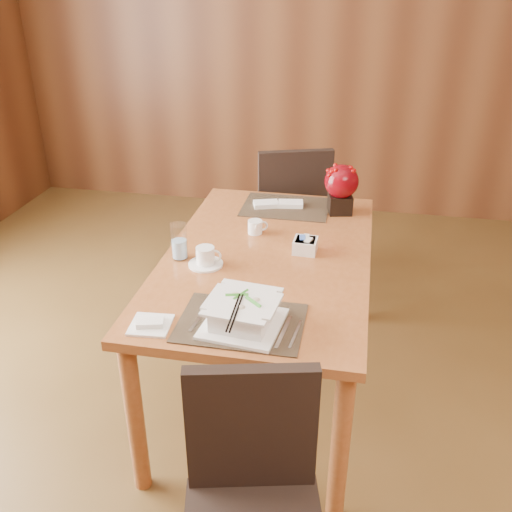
% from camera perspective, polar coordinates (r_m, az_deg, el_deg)
% --- Properties ---
extents(ground, '(6.00, 6.00, 0.00)m').
position_cam_1_polar(ground, '(2.53, -1.54, -21.54)').
color(ground, brown).
rests_on(ground, ground).
extents(back_wall, '(5.00, 0.02, 2.80)m').
position_cam_1_polar(back_wall, '(4.66, 6.75, 21.05)').
color(back_wall, brown).
rests_on(back_wall, ground).
extents(dining_table, '(0.90, 1.50, 0.75)m').
position_cam_1_polar(dining_table, '(2.58, 1.15, -1.75)').
color(dining_table, '#A35B2D').
rests_on(dining_table, ground).
extents(placemat_near, '(0.45, 0.33, 0.01)m').
position_cam_1_polar(placemat_near, '(2.07, -1.50, -6.68)').
color(placemat_near, black).
rests_on(placemat_near, dining_table).
extents(placemat_far, '(0.45, 0.33, 0.01)m').
position_cam_1_polar(placemat_far, '(3.02, 2.99, 4.92)').
color(placemat_far, black).
rests_on(placemat_far, dining_table).
extents(soup_setting, '(0.30, 0.30, 0.11)m').
position_cam_1_polar(soup_setting, '(2.02, -1.33, -5.78)').
color(soup_setting, white).
rests_on(soup_setting, dining_table).
extents(coffee_cup, '(0.15, 0.15, 0.08)m').
position_cam_1_polar(coffee_cup, '(2.44, -5.08, -0.16)').
color(coffee_cup, white).
rests_on(coffee_cup, dining_table).
extents(water_glass, '(0.09, 0.09, 0.16)m').
position_cam_1_polar(water_glass, '(2.48, -7.69, 1.45)').
color(water_glass, white).
rests_on(water_glass, dining_table).
extents(creamer_jug, '(0.11, 0.11, 0.06)m').
position_cam_1_polar(creamer_jug, '(2.72, -0.09, 2.92)').
color(creamer_jug, white).
rests_on(creamer_jug, dining_table).
extents(sugar_caddy, '(0.11, 0.11, 0.06)m').
position_cam_1_polar(sugar_caddy, '(2.55, 4.95, 1.04)').
color(sugar_caddy, white).
rests_on(sugar_caddy, dining_table).
extents(berry_decor, '(0.17, 0.17, 0.26)m').
position_cam_1_polar(berry_decor, '(2.94, 8.52, 6.95)').
color(berry_decor, black).
rests_on(berry_decor, dining_table).
extents(napkins_far, '(0.27, 0.15, 0.02)m').
position_cam_1_polar(napkins_far, '(3.02, 2.42, 5.22)').
color(napkins_far, white).
rests_on(napkins_far, dining_table).
extents(bread_plate, '(0.15, 0.15, 0.01)m').
position_cam_1_polar(bread_plate, '(2.08, -10.49, -6.80)').
color(bread_plate, white).
rests_on(bread_plate, dining_table).
extents(near_chair, '(0.50, 0.50, 0.89)m').
position_cam_1_polar(near_chair, '(1.83, -0.31, -22.88)').
color(near_chair, black).
rests_on(near_chair, ground).
extents(far_chair, '(0.57, 0.57, 0.96)m').
position_cam_1_polar(far_chair, '(3.50, 3.47, 4.42)').
color(far_chair, black).
rests_on(far_chair, ground).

